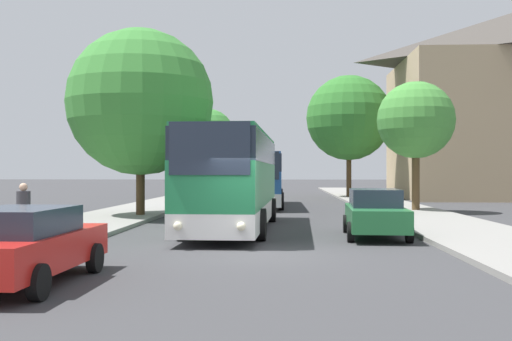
# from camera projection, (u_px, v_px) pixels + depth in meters

# --- Properties ---
(ground_plane) EXTENTS (300.00, 300.00, 0.00)m
(ground_plane) POSITION_uv_depth(u_px,v_px,m) (256.00, 254.00, 15.42)
(ground_plane) COLOR #38383A
(ground_plane) RESTS_ON ground
(bus_front) EXTENTS (3.00, 11.94, 3.51)m
(bus_front) POSITION_uv_depth(u_px,v_px,m) (234.00, 179.00, 21.99)
(bus_front) COLOR silver
(bus_front) RESTS_ON ground_plane
(bus_middle) EXTENTS (2.91, 11.91, 3.20)m
(bus_middle) POSITION_uv_depth(u_px,v_px,m) (260.00, 179.00, 36.60)
(bus_middle) COLOR silver
(bus_middle) RESTS_ON ground_plane
(parked_car_left_curb) EXTENTS (2.07, 4.52, 1.46)m
(parked_car_left_curb) POSITION_uv_depth(u_px,v_px,m) (22.00, 244.00, 11.23)
(parked_car_left_curb) COLOR red
(parked_car_left_curb) RESTS_ON ground_plane
(parked_car_right_near) EXTENTS (2.13, 4.71, 1.56)m
(parked_car_right_near) POSITION_uv_depth(u_px,v_px,m) (375.00, 212.00, 19.45)
(parked_car_right_near) COLOR #236B38
(parked_car_right_near) RESTS_ON ground_plane
(pedestrian_waiting_near) EXTENTS (0.36, 0.36, 1.68)m
(pedestrian_waiting_near) POSITION_uv_depth(u_px,v_px,m) (23.00, 214.00, 15.93)
(pedestrian_waiting_near) COLOR #23232D
(pedestrian_waiting_near) RESTS_ON sidewalk_left
(tree_left_near) EXTENTS (4.60, 4.60, 7.43)m
(tree_left_near) POSITION_uv_depth(u_px,v_px,m) (208.00, 136.00, 51.66)
(tree_left_near) COLOR #513D23
(tree_left_near) RESTS_ON sidewalk_left
(tree_left_far) EXTENTS (6.75, 6.75, 8.57)m
(tree_left_far) POSITION_uv_depth(u_px,v_px,m) (140.00, 102.00, 27.60)
(tree_left_far) COLOR #47331E
(tree_left_far) RESTS_ON sidewalk_left
(tree_right_near) EXTENTS (4.01, 4.01, 6.69)m
(tree_right_near) POSITION_uv_depth(u_px,v_px,m) (416.00, 120.00, 31.14)
(tree_right_near) COLOR #513D23
(tree_right_near) RESTS_ON sidewalk_right
(tree_right_mid) EXTENTS (6.79, 6.79, 9.69)m
(tree_right_mid) POSITION_uv_depth(u_px,v_px,m) (349.00, 118.00, 47.78)
(tree_right_mid) COLOR #47331E
(tree_right_mid) RESTS_ON sidewalk_right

